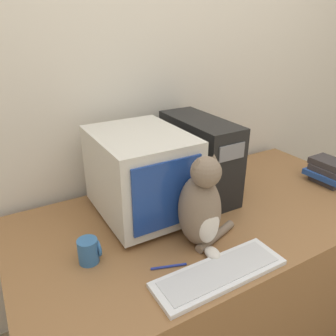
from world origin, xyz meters
TOP-DOWN VIEW (x-y plane):
  - wall_back at (0.00, 0.95)m, footprint 7.00×0.05m
  - desk at (0.00, 0.44)m, footprint 1.77×0.89m
  - crt_monitor at (-0.28, 0.60)m, footprint 0.37×0.47m
  - computer_tower at (0.06, 0.64)m, footprint 0.19×0.47m
  - keyboard at (-0.22, 0.10)m, footprint 0.49×0.16m
  - cat at (-0.18, 0.28)m, footprint 0.27×0.24m
  - book_stack at (0.74, 0.37)m, footprint 0.18×0.21m
  - pen at (-0.36, 0.22)m, footprint 0.13×0.05m
  - mug at (-0.59, 0.40)m, footprint 0.08×0.07m

SIDE VIEW (x-z plane):
  - desk at x=0.00m, z-range 0.00..0.71m
  - pen at x=-0.36m, z-range 0.71..0.72m
  - keyboard at x=-0.22m, z-range 0.71..0.73m
  - mug at x=-0.59m, z-range 0.71..0.81m
  - book_stack at x=0.74m, z-range 0.71..0.84m
  - cat at x=-0.18m, z-range 0.68..1.07m
  - computer_tower at x=0.06m, z-range 0.71..1.10m
  - crt_monitor at x=-0.28m, z-range 0.72..1.10m
  - wall_back at x=0.00m, z-range 0.00..2.50m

